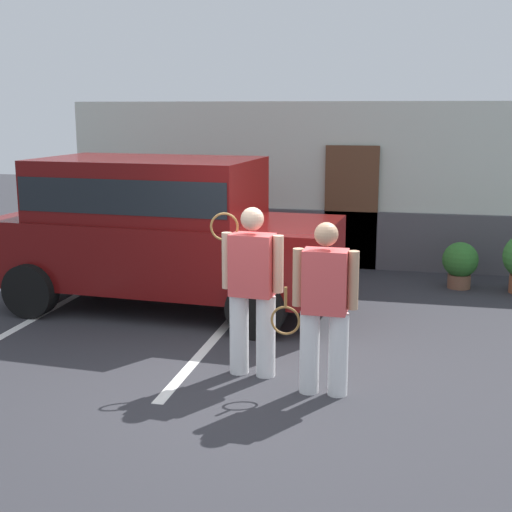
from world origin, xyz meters
name	(u,v)px	position (x,y,z in m)	size (l,w,h in m)	color
ground_plane	(249,383)	(0.00, 0.00, 0.00)	(40.00, 40.00, 0.00)	#2D2D33
parking_stripe_0	(34,319)	(-3.26, 1.50, 0.00)	(0.12, 4.40, 0.01)	silver
parking_stripe_1	(220,332)	(-0.72, 1.50, 0.00)	(0.12, 4.40, 0.01)	silver
house_frontage	(323,190)	(0.01, 5.63, 1.33)	(9.07, 0.40, 2.82)	silver
parked_suv	(159,225)	(-1.83, 2.46, 1.15)	(4.71, 2.40, 2.05)	#590C0C
tennis_player_man	(252,289)	(-0.02, 0.24, 0.91)	(0.78, 0.31, 1.75)	white
tennis_player_woman	(324,307)	(0.76, -0.10, 0.87)	(0.88, 0.26, 1.68)	white
potted_plant_by_porch	(460,263)	(2.28, 4.42, 0.40)	(0.54, 0.54, 0.71)	brown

